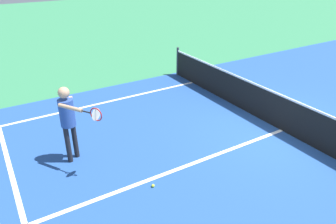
# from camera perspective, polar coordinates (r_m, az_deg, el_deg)

# --- Properties ---
(ground_plane) EXTENTS (60.00, 60.00, 0.00)m
(ground_plane) POSITION_cam_1_polar(r_m,az_deg,el_deg) (8.96, 19.72, -3.11)
(ground_plane) COLOR #337F51
(court_surface_inbounds) EXTENTS (10.62, 24.40, 0.00)m
(court_surface_inbounds) POSITION_cam_1_polar(r_m,az_deg,el_deg) (8.96, 19.72, -3.11)
(court_surface_inbounds) COLOR #234C93
(court_surface_inbounds) RESTS_ON ground_plane
(line_sideline_left) EXTENTS (0.10, 11.89, 0.01)m
(line_sideline_left) POSITION_cam_1_polar(r_m,az_deg,el_deg) (9.76, -25.49, -1.72)
(line_sideline_left) COLOR white
(line_sideline_left) RESTS_ON ground_plane
(line_center_service) EXTENTS (0.10, 6.40, 0.01)m
(line_center_service) POSITION_cam_1_polar(r_m,az_deg,el_deg) (7.04, 2.33, -9.99)
(line_center_service) COLOR white
(line_center_service) RESTS_ON ground_plane
(net) EXTENTS (10.30, 0.09, 1.07)m
(net) POSITION_cam_1_polar(r_m,az_deg,el_deg) (8.74, 20.20, -0.30)
(net) COLOR #33383D
(net) RESTS_ON ground_plane
(player_near) EXTENTS (1.18, 0.64, 1.76)m
(player_near) POSITION_cam_1_polar(r_m,az_deg,el_deg) (7.07, -17.47, -0.71)
(player_near) COLOR black
(player_near) RESTS_ON ground_plane
(tennis_ball_mid_court) EXTENTS (0.07, 0.07, 0.07)m
(tennis_ball_mid_court) POSITION_cam_1_polar(r_m,az_deg,el_deg) (6.53, -2.70, -13.07)
(tennis_ball_mid_court) COLOR #CCE033
(tennis_ball_mid_court) RESTS_ON ground_plane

